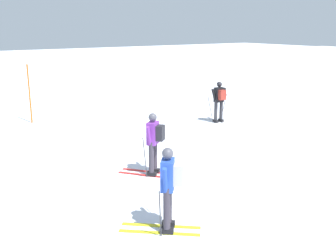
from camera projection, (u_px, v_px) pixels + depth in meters
name	position (u px, v px, depth m)	size (l,w,h in m)	color
ground_plane	(247.00, 165.00, 11.39)	(120.00, 120.00, 0.00)	silver
far_snow_ridge	(34.00, 73.00, 28.20)	(80.00, 8.47, 1.24)	silver
skier_purple	(154.00, 141.00, 10.46)	(1.29, 1.48, 1.71)	red
skier_blue	(169.00, 185.00, 7.55)	(1.46, 1.32, 1.71)	gold
skier_black	(219.00, 100.00, 16.22)	(1.00, 1.62, 1.71)	silver
trail_marker_pole	(30.00, 94.00, 16.10)	(0.06, 0.06, 2.42)	#C65614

